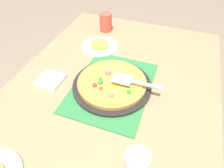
{
  "coord_description": "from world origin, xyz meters",
  "views": [
    {
      "loc": [
        -0.65,
        -0.24,
        1.44
      ],
      "look_at": [
        0.0,
        0.0,
        0.77
      ],
      "focal_mm": 32.18,
      "sensor_mm": 36.0,
      "label": 1
    }
  ],
  "objects_px": {
    "cup_far": "(106,22)",
    "napkin_stack": "(51,80)",
    "cup_near": "(136,165)",
    "pizza_pan": "(112,85)",
    "pizza": "(112,82)",
    "pizza_server": "(132,81)",
    "served_slice_left": "(100,45)",
    "plate_near_left": "(100,46)"
  },
  "relations": [
    {
      "from": "served_slice_left",
      "to": "napkin_stack",
      "type": "bearing_deg",
      "value": 162.6
    },
    {
      "from": "pizza_pan",
      "to": "served_slice_left",
      "type": "bearing_deg",
      "value": 32.46
    },
    {
      "from": "served_slice_left",
      "to": "cup_far",
      "type": "relative_size",
      "value": 0.92
    },
    {
      "from": "cup_far",
      "to": "served_slice_left",
      "type": "bearing_deg",
      "value": -169.27
    },
    {
      "from": "served_slice_left",
      "to": "pizza_server",
      "type": "distance_m",
      "value": 0.42
    },
    {
      "from": "cup_near",
      "to": "pizza_server",
      "type": "bearing_deg",
      "value": 18.0
    },
    {
      "from": "pizza_pan",
      "to": "cup_far",
      "type": "relative_size",
      "value": 3.17
    },
    {
      "from": "cup_near",
      "to": "cup_far",
      "type": "distance_m",
      "value": 0.98
    },
    {
      "from": "pizza_pan",
      "to": "pizza",
      "type": "distance_m",
      "value": 0.02
    },
    {
      "from": "pizza_pan",
      "to": "cup_far",
      "type": "xyz_separation_m",
      "value": [
        0.5,
        0.23,
        0.05
      ]
    },
    {
      "from": "pizza",
      "to": "pizza_server",
      "type": "xyz_separation_m",
      "value": [
        0.0,
        -0.1,
        0.04
      ]
    },
    {
      "from": "pizza_pan",
      "to": "served_slice_left",
      "type": "xyz_separation_m",
      "value": [
        0.3,
        0.19,
        0.01
      ]
    },
    {
      "from": "plate_near_left",
      "to": "pizza_server",
      "type": "relative_size",
      "value": 0.96
    },
    {
      "from": "cup_near",
      "to": "napkin_stack",
      "type": "relative_size",
      "value": 1.0
    },
    {
      "from": "served_slice_left",
      "to": "cup_far",
      "type": "distance_m",
      "value": 0.21
    },
    {
      "from": "pizza",
      "to": "napkin_stack",
      "type": "xyz_separation_m",
      "value": [
        -0.06,
        0.3,
        -0.03
      ]
    },
    {
      "from": "pizza_server",
      "to": "plate_near_left",
      "type": "bearing_deg",
      "value": 43.93
    },
    {
      "from": "cup_near",
      "to": "napkin_stack",
      "type": "distance_m",
      "value": 0.6
    },
    {
      "from": "cup_near",
      "to": "napkin_stack",
      "type": "xyz_separation_m",
      "value": [
        0.3,
        0.52,
        -0.05
      ]
    },
    {
      "from": "pizza",
      "to": "pizza_server",
      "type": "height_order",
      "value": "pizza_server"
    },
    {
      "from": "pizza",
      "to": "pizza_server",
      "type": "distance_m",
      "value": 0.11
    },
    {
      "from": "plate_near_left",
      "to": "cup_near",
      "type": "xyz_separation_m",
      "value": [
        -0.66,
        -0.41,
        0.06
      ]
    },
    {
      "from": "pizza_server",
      "to": "served_slice_left",
      "type": "bearing_deg",
      "value": 43.93
    },
    {
      "from": "pizza_pan",
      "to": "cup_near",
      "type": "distance_m",
      "value": 0.43
    },
    {
      "from": "cup_far",
      "to": "pizza_pan",
      "type": "bearing_deg",
      "value": -155.59
    },
    {
      "from": "cup_far",
      "to": "napkin_stack",
      "type": "xyz_separation_m",
      "value": [
        -0.57,
        0.08,
        -0.05
      ]
    },
    {
      "from": "cup_far",
      "to": "cup_near",
      "type": "bearing_deg",
      "value": -152.87
    },
    {
      "from": "pizza_pan",
      "to": "cup_near",
      "type": "xyz_separation_m",
      "value": [
        -0.36,
        -0.22,
        0.05
      ]
    },
    {
      "from": "pizza_pan",
      "to": "served_slice_left",
      "type": "height_order",
      "value": "served_slice_left"
    },
    {
      "from": "pizza",
      "to": "cup_far",
      "type": "height_order",
      "value": "cup_far"
    },
    {
      "from": "plate_near_left",
      "to": "cup_far",
      "type": "relative_size",
      "value": 1.83
    },
    {
      "from": "cup_near",
      "to": "cup_far",
      "type": "relative_size",
      "value": 1.0
    },
    {
      "from": "cup_far",
      "to": "napkin_stack",
      "type": "relative_size",
      "value": 1.0
    },
    {
      "from": "pizza_pan",
      "to": "cup_far",
      "type": "distance_m",
      "value": 0.56
    },
    {
      "from": "pizza",
      "to": "cup_near",
      "type": "relative_size",
      "value": 2.75
    },
    {
      "from": "pizza_pan",
      "to": "cup_near",
      "type": "relative_size",
      "value": 3.17
    },
    {
      "from": "served_slice_left",
      "to": "cup_far",
      "type": "bearing_deg",
      "value": 10.73
    },
    {
      "from": "pizza",
      "to": "plate_near_left",
      "type": "distance_m",
      "value": 0.36
    },
    {
      "from": "cup_near",
      "to": "cup_far",
      "type": "height_order",
      "value": "same"
    },
    {
      "from": "pizza",
      "to": "served_slice_left",
      "type": "bearing_deg",
      "value": 32.31
    },
    {
      "from": "pizza",
      "to": "pizza_server",
      "type": "bearing_deg",
      "value": -89.53
    },
    {
      "from": "pizza_pan",
      "to": "pizza_server",
      "type": "xyz_separation_m",
      "value": [
        -0.0,
        -0.1,
        0.06
      ]
    }
  ]
}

